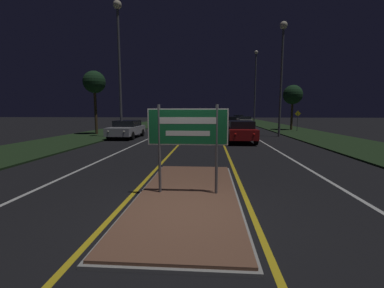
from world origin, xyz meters
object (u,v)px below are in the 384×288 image
at_px(streetlight_right_near, 282,58).
at_px(streetlight_right_far, 255,81).
at_px(car_receding_0, 240,131).
at_px(car_receding_3, 238,119).
at_px(highway_sign, 188,131).
at_px(warning_sign, 298,119).
at_px(streetlight_left_near, 119,44).
at_px(car_receding_1, 228,123).
at_px(car_approaching_0, 127,129).
at_px(car_approaching_2, 193,118).
at_px(car_receding_2, 244,120).
at_px(car_approaching_1, 186,121).

relative_size(streetlight_right_near, streetlight_right_far, 0.94).
bearing_deg(car_receding_0, car_receding_3, 84.13).
bearing_deg(highway_sign, streetlight_right_far, 77.24).
bearing_deg(car_receding_3, warning_sign, -80.00).
relative_size(car_receding_0, car_receding_3, 1.03).
relative_size(streetlight_left_near, streetlight_right_far, 1.05).
bearing_deg(car_receding_3, car_receding_1, -99.77).
bearing_deg(highway_sign, car_receding_0, 77.28).
distance_m(streetlight_right_far, car_approaching_0, 19.70).
xyz_separation_m(car_approaching_0, warning_sign, (15.50, 6.75, 0.61)).
bearing_deg(streetlight_left_near, car_approaching_0, 50.71).
xyz_separation_m(streetlight_right_far, car_approaching_2, (-9.12, 16.04, -5.23)).
bearing_deg(streetlight_right_near, car_receding_1, 114.92).
bearing_deg(car_receding_2, car_approaching_0, -121.71).
distance_m(car_approaching_0, car_approaching_2, 30.57).
relative_size(car_receding_2, car_approaching_0, 0.94).
bearing_deg(highway_sign, car_approaching_2, 93.55).
xyz_separation_m(car_receding_0, car_approaching_1, (-5.42, 17.67, -0.04)).
relative_size(highway_sign, car_receding_3, 0.47).
distance_m(streetlight_right_near, car_receding_0, 7.78).
height_order(streetlight_right_near, car_receding_1, streetlight_right_near).
relative_size(streetlight_right_far, car_approaching_2, 2.33).
bearing_deg(car_approaching_0, car_approaching_1, 78.05).
xyz_separation_m(highway_sign, car_receding_2, (5.74, 32.94, -0.93)).
bearing_deg(streetlight_right_far, car_approaching_2, 119.63).
xyz_separation_m(car_receding_2, car_approaching_1, (-8.52, -3.57, 0.02)).
bearing_deg(car_approaching_2, streetlight_left_near, -96.71).
height_order(highway_sign, car_receding_3, highway_sign).
relative_size(highway_sign, car_receding_2, 0.50).
bearing_deg(car_approaching_1, streetlight_right_near, -56.41).
bearing_deg(streetlight_left_near, highway_sign, -64.69).
xyz_separation_m(streetlight_right_far, car_approaching_0, (-12.45, -14.35, -5.21)).
bearing_deg(car_receding_3, streetlight_right_near, -88.66).
xyz_separation_m(car_receding_0, car_approaching_0, (-8.71, 2.12, -0.05)).
relative_size(streetlight_left_near, car_approaching_0, 2.19).
distance_m(car_receding_2, car_approaching_1, 9.24).
xyz_separation_m(streetlight_right_far, car_receding_3, (-0.66, 13.46, -5.19)).
bearing_deg(car_receding_2, car_approaching_1, -157.27).
bearing_deg(streetlight_left_near, streetlight_right_near, 9.78).
bearing_deg(streetlight_right_near, car_receding_2, 91.95).
xyz_separation_m(car_approaching_1, car_approaching_2, (0.04, 14.84, -0.03)).
relative_size(car_receding_3, warning_sign, 2.26).
height_order(highway_sign, streetlight_right_far, streetlight_right_far).
relative_size(car_receding_2, car_approaching_1, 1.06).
bearing_deg(car_receding_2, car_receding_0, -98.31).
relative_size(streetlight_right_far, car_approaching_1, 2.36).
xyz_separation_m(car_receding_0, warning_sign, (6.79, 8.88, 0.57)).
relative_size(streetlight_left_near, car_receding_0, 2.11).
bearing_deg(car_approaching_2, car_approaching_1, -90.14).
distance_m(streetlight_left_near, car_receding_1, 14.98).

